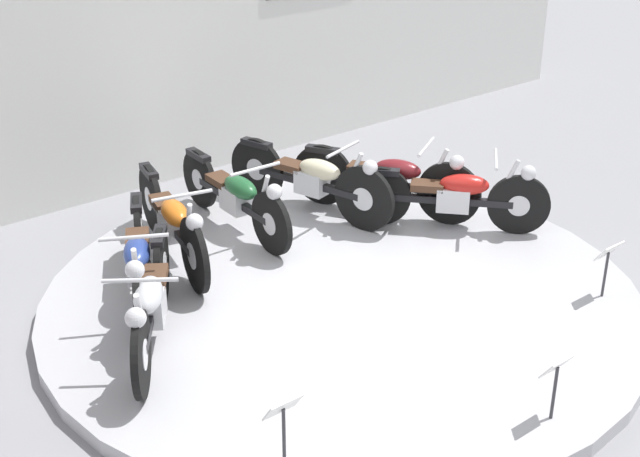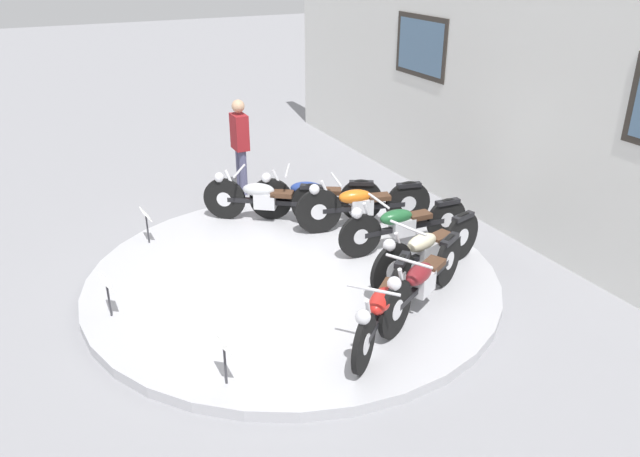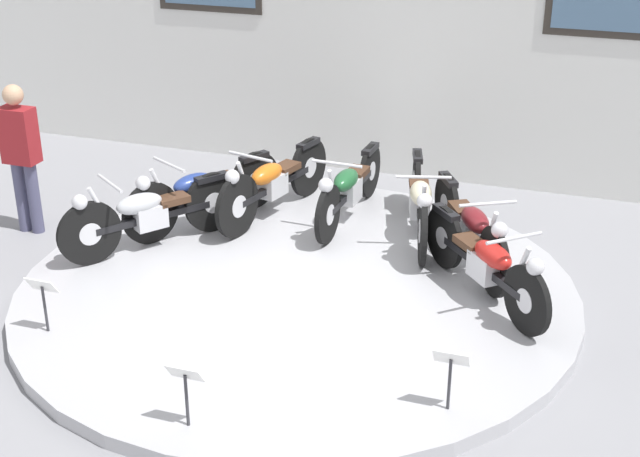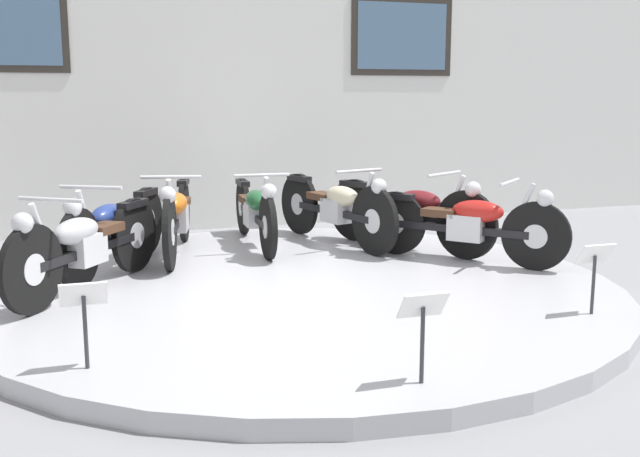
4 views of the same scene
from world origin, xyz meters
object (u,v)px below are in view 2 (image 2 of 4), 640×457
motorcycle_silver (265,197)px  visitor_standing (240,142)px  motorcycle_red (383,305)px  info_placard_front_left (146,219)px  motorcycle_orange (361,203)px  info_placard_front_right (224,351)px  info_placard_front_centre (107,287)px  motorcycle_green (402,223)px  motorcycle_maroon (422,279)px  motorcycle_cream (426,249)px  motorcycle_blue (313,196)px

motorcycle_silver → visitor_standing: bearing=173.2°
motorcycle_red → info_placard_front_left: motorcycle_red is taller
motorcycle_orange → info_placard_front_left: size_ratio=3.87×
info_placard_front_left → info_placard_front_right: bearing=0.0°
info_placard_front_left → motorcycle_silver: bearing=88.9°
info_placard_front_right → info_placard_front_centre: bearing=-155.2°
info_placard_front_right → visitor_standing: (-4.96, 1.94, 0.42)m
motorcycle_silver → motorcycle_green: motorcycle_silver is taller
motorcycle_silver → motorcycle_maroon: 3.17m
motorcycle_green → info_placard_front_right: (1.71, -3.07, -0.01)m
motorcycle_cream → info_placard_front_right: size_ratio=3.83×
motorcycle_orange → motorcycle_cream: bearing=0.0°
motorcycle_blue → motorcycle_maroon: (2.84, 0.00, 0.00)m
motorcycle_red → info_placard_front_centre: (-1.68, -2.54, -0.01)m
motorcycle_blue → info_placard_front_left: 2.43m
motorcycle_blue → info_placard_front_left: size_ratio=3.48×
info_placard_front_right → visitor_standing: 5.34m
motorcycle_silver → info_placard_front_right: (3.38, -1.75, -0.02)m
motorcycle_cream → info_placard_front_left: motorcycle_cream is taller
info_placard_front_left → info_placard_front_right: (3.42, 0.00, 0.00)m
info_placard_front_centre → motorcycle_green: bearing=90.0°
motorcycle_red → info_placard_front_left: bearing=-152.7°
motorcycle_cream → info_placard_front_left: size_ratio=3.83×
motorcycle_red → info_placard_front_centre: motorcycle_red is taller
motorcycle_blue → info_placard_front_centre: (1.42, -3.21, -0.02)m
motorcycle_maroon → info_placard_front_centre: motorcycle_maroon is taller
motorcycle_maroon → info_placard_front_centre: (-1.42, -3.21, -0.02)m
motorcycle_orange → visitor_standing: (-2.44, -0.97, 0.39)m
motorcycle_green → motorcycle_maroon: bearing=-24.7°
motorcycle_orange → motorcycle_green: bearing=12.0°
motorcycle_green → motorcycle_cream: motorcycle_cream is taller
motorcycle_blue → motorcycle_orange: size_ratio=0.90×
info_placard_front_centre → info_placard_front_left: bearing=155.2°
info_placard_front_centre → motorcycle_red: bearing=56.5°
motorcycle_orange → motorcycle_cream: motorcycle_orange is taller
visitor_standing → motorcycle_red: bearing=-2.2°
motorcycle_maroon → motorcycle_orange: bearing=167.8°
info_placard_front_centre → motorcycle_blue: bearing=113.9°
motorcycle_cream → motorcycle_maroon: motorcycle_cream is taller
motorcycle_maroon → visitor_standing: size_ratio=1.09×
info_placard_front_left → motorcycle_red: bearing=27.3°
motorcycle_cream → motorcycle_red: 1.44m
motorcycle_maroon → info_placard_front_left: motorcycle_maroon is taller
motorcycle_orange → info_placard_front_centre: bearing=-77.6°
visitor_standing → motorcycle_cream: bearing=13.4°
motorcycle_silver → motorcycle_green: bearing=38.4°
motorcycle_silver → motorcycle_orange: 1.44m
motorcycle_cream → motorcycle_red: size_ratio=1.31×
motorcycle_cream → info_placard_front_right: 3.04m
motorcycle_cream → motorcycle_maroon: 0.78m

